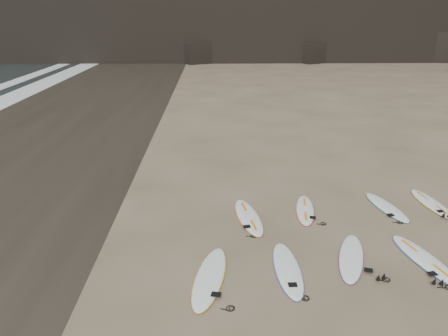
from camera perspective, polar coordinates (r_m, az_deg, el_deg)
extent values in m
plane|color=#897559|center=(11.93, 18.74, -11.20)|extent=(240.00, 240.00, 0.00)
cube|color=#383026|center=(22.29, -25.32, 2.42)|extent=(12.00, 200.00, 0.01)
cube|color=black|center=(56.05, 11.10, 14.55)|extent=(4.23, 4.46, 2.33)
cube|color=black|center=(62.80, 26.73, 13.99)|extent=(5.95, 5.19, 3.59)
cube|color=black|center=(54.77, -3.84, 14.83)|extent=(4.49, 4.76, 2.49)
ellipsoid|color=white|center=(10.58, -1.87, -14.01)|extent=(1.12, 2.75, 0.10)
ellipsoid|color=white|center=(10.97, 8.31, -12.91)|extent=(0.62, 2.52, 0.09)
ellipsoid|color=white|center=(11.77, 16.28, -11.11)|extent=(1.34, 2.51, 0.09)
ellipsoid|color=white|center=(12.33, 24.74, -10.74)|extent=(1.13, 2.63, 0.09)
ellipsoid|color=white|center=(13.38, 3.23, -6.36)|extent=(1.00, 2.64, 0.09)
ellipsoid|color=white|center=(14.05, 10.54, -5.37)|extent=(0.90, 2.30, 0.08)
ellipsoid|color=white|center=(14.94, 20.46, -4.77)|extent=(0.98, 2.39, 0.08)
ellipsoid|color=white|center=(15.77, 25.47, -4.18)|extent=(0.75, 2.43, 0.09)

